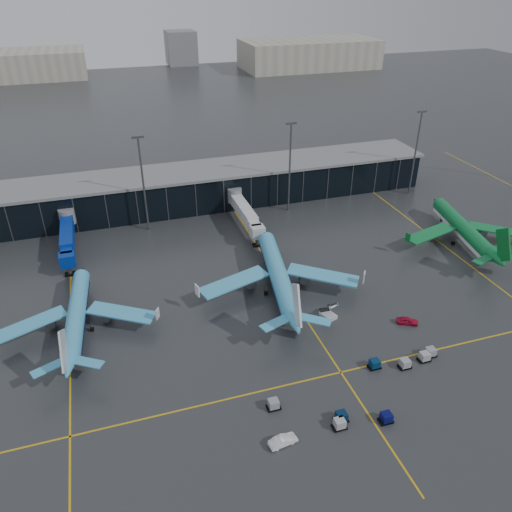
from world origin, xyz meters
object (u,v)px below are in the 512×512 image
object	(u,v)px
airliner_arkefly	(75,304)
service_van_red	(407,321)
airliner_klm_near	(278,264)
service_van_white	(283,441)
airliner_aer_lingus	(464,220)
baggage_carts	(374,386)
mobile_airstair	(328,314)

from	to	relation	value
airliner_arkefly	service_van_red	bearing A→B (deg)	-11.80
airliner_arkefly	airliner_klm_near	size ratio (longest dim) A/B	0.87
service_van_red	service_van_white	bearing A→B (deg)	147.90
airliner_arkefly	service_van_red	distance (m)	64.70
airliner_klm_near	airliner_aer_lingus	world-z (taller)	airliner_klm_near
airliner_aer_lingus	service_van_white	bearing A→B (deg)	-133.29
service_van_red	airliner_arkefly	bearing A→B (deg)	100.97
baggage_carts	airliner_aer_lingus	bearing A→B (deg)	40.12
airliner_aer_lingus	service_van_white	distance (m)	79.68
baggage_carts	service_van_red	world-z (taller)	baggage_carts
airliner_arkefly	airliner_aer_lingus	bearing A→B (deg)	9.37
airliner_arkefly	service_van_white	world-z (taller)	airliner_arkefly
airliner_aer_lingus	service_van_white	size ratio (longest dim) A/B	8.81
service_van_white	mobile_airstair	bearing A→B (deg)	-45.47
baggage_carts	service_van_white	distance (m)	19.23
mobile_airstair	service_van_white	distance (m)	32.61
airliner_aer_lingus	mobile_airstair	distance (m)	50.01
baggage_carts	airliner_arkefly	bearing A→B (deg)	145.33
airliner_klm_near	airliner_aer_lingus	distance (m)	52.59
baggage_carts	mobile_airstair	xyz separation A→B (m)	(1.06, 20.46, 0.01)
airliner_klm_near	service_van_white	size ratio (longest dim) A/B	9.42
airliner_klm_near	airliner_arkefly	bearing A→B (deg)	-169.09
airliner_klm_near	service_van_white	distance (m)	41.47
airliner_klm_near	service_van_white	world-z (taller)	airliner_klm_near
airliner_klm_near	baggage_carts	xyz separation A→B (m)	(5.22, -33.19, -5.63)
airliner_klm_near	service_van_white	bearing A→B (deg)	-98.96
airliner_klm_near	airliner_aer_lingus	bearing A→B (deg)	16.67
airliner_arkefly	airliner_klm_near	bearing A→B (deg)	6.15
baggage_carts	service_van_white	bearing A→B (deg)	-162.64
service_van_red	airliner_aer_lingus	bearing A→B (deg)	-23.27
service_van_white	service_van_red	bearing A→B (deg)	-68.72
airliner_aer_lingus	mobile_airstair	world-z (taller)	airliner_aer_lingus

